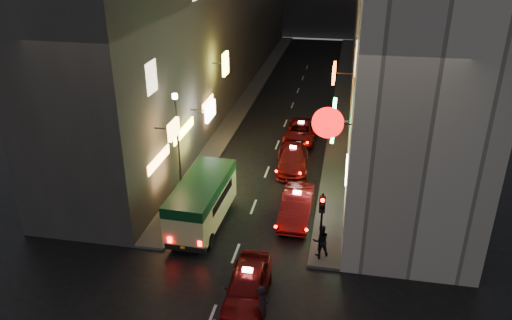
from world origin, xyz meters
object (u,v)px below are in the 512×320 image
Objects in this scene: traffic_light at (322,214)px; lamp_post at (178,141)px; pedestrian_crossing at (262,303)px; taxi_near at (248,284)px; minibus at (202,198)px.

traffic_light is 0.56× the size of lamp_post.
pedestrian_crossing is 5.05m from traffic_light.
taxi_near is 1.57× the size of traffic_light.
lamp_post is (-8.20, 4.53, 1.04)m from traffic_light.
taxi_near is 1.52m from pedestrian_crossing.
minibus is 0.97× the size of lamp_post.
taxi_near is (3.50, -5.34, -0.76)m from minibus.
taxi_near is at bearing -54.57° from lamp_post.
traffic_light is (6.26, -2.22, 1.06)m from minibus.
lamp_post is (-1.94, 2.31, 2.10)m from minibus.
pedestrian_crossing is (4.34, -6.59, -0.59)m from minibus.
traffic_light reaches higher than minibus.
traffic_light is at bearing -19.54° from minibus.
pedestrian_crossing is at bearing -56.63° from minibus.
minibus is at bearing -49.90° from lamp_post.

